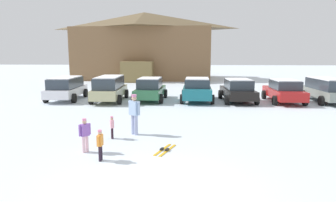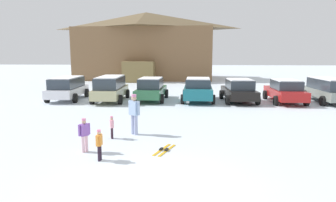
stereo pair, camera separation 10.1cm
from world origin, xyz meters
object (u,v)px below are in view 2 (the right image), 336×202
parked_black_sedan (239,90)px  pair_of_skis (164,150)px  skier_child_in_pink_snowsuit (112,126)px  skier_child_in_orange_jacket (99,143)px  parked_teal_hatchback (198,89)px  skier_adult_in_blue_parka (134,112)px  parked_white_suv (67,87)px  parked_green_coupe (151,89)px  parked_beige_suv (111,88)px  skier_child_in_purple_jacket (84,133)px  ski_lodge (146,45)px  parked_red_sedan (285,91)px  parked_grey_wagon (328,89)px

parked_black_sedan → pair_of_skis: (-4.24, -10.84, -0.79)m
skier_child_in_pink_snowsuit → skier_child_in_orange_jacket: skier_child_in_orange_jacket is taller
parked_teal_hatchback → parked_black_sedan: (2.80, -0.10, -0.03)m
skier_adult_in_blue_parka → parked_teal_hatchback: bearing=72.4°
parked_white_suv → skier_child_in_orange_jacket: parked_white_suv is taller
parked_green_coupe → skier_child_in_orange_jacket: bearing=-90.3°
parked_beige_suv → parked_white_suv: bearing=174.4°
parked_teal_hatchback → skier_child_in_purple_jacket: parked_teal_hatchback is taller
ski_lodge → parked_red_sedan: 23.18m
parked_green_coupe → skier_adult_in_blue_parka: 9.06m
pair_of_skis → parked_grey_wagon: bearing=47.1°
parked_teal_hatchback → pair_of_skis: bearing=-97.5°
ski_lodge → parked_teal_hatchback: ski_lodge is taller
skier_child_in_pink_snowsuit → skier_child_in_orange_jacket: 2.45m
parked_green_coupe → ski_lodge: bearing=99.2°
pair_of_skis → skier_adult_in_blue_parka: bearing=125.4°
skier_adult_in_blue_parka → parked_beige_suv: bearing=110.8°
parked_red_sedan → skier_child_in_orange_jacket: (-9.26, -11.92, -0.24)m
ski_lodge → skier_child_in_pink_snowsuit: bearing=-84.5°
parked_beige_suv → parked_teal_hatchback: size_ratio=1.09×
ski_lodge → skier_child_in_purple_jacket: size_ratio=15.18×
parked_red_sedan → parked_grey_wagon: size_ratio=0.93×
parked_beige_suv → parked_red_sedan: 12.00m
parked_teal_hatchback → parked_beige_suv: bearing=-176.6°
parked_white_suv → skier_child_in_purple_jacket: bearing=-65.1°
ski_lodge → parked_white_suv: (-2.96, -19.23, -3.46)m
parked_black_sedan → parked_red_sedan: size_ratio=0.97×
parked_green_coupe → parked_red_sedan: (9.19, -0.22, -0.02)m
parked_beige_suv → pair_of_skis: parked_beige_suv is taller
parked_beige_suv → skier_child_in_pink_snowsuit: size_ratio=5.35×
ski_lodge → pair_of_skis: 30.83m
parked_teal_hatchback → parked_black_sedan: parked_teal_hatchback is taller
parked_black_sedan → parked_grey_wagon: bearing=1.8°
skier_child_in_orange_jacket → skier_child_in_purple_jacket: size_ratio=0.85×
skier_child_in_pink_snowsuit → parked_black_sedan: bearing=56.1°
parked_grey_wagon → parked_black_sedan: bearing=-178.2°
parked_green_coupe → parked_red_sedan: 9.20m
skier_child_in_pink_snowsuit → skier_child_in_purple_jacket: bearing=-106.6°
parked_white_suv → parked_teal_hatchback: bearing=0.3°
parked_green_coupe → parked_black_sedan: size_ratio=1.02×
parked_beige_suv → parked_red_sedan: bearing=1.0°
ski_lodge → parked_black_sedan: size_ratio=4.10×
skier_child_in_purple_jacket → skier_adult_in_blue_parka: bearing=61.4°
parked_teal_hatchback → skier_child_in_purple_jacket: bearing=-110.0°
parked_beige_suv → skier_adult_in_blue_parka: size_ratio=2.86×
parked_beige_suv → skier_child_in_purple_jacket: (2.00, -10.94, -0.28)m
ski_lodge → parked_white_suv: 19.76m
skier_adult_in_blue_parka → pair_of_skis: (1.40, -1.97, -0.92)m
ski_lodge → pair_of_skis: size_ratio=12.83×
parked_black_sedan → ski_lodge: bearing=115.5°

